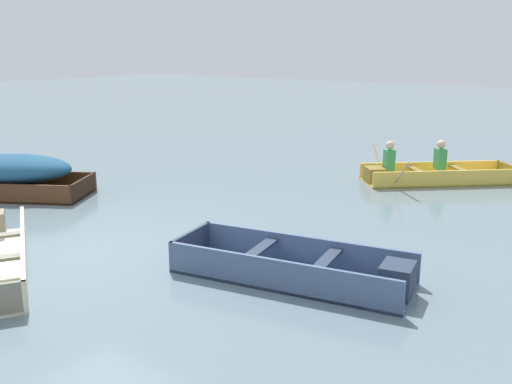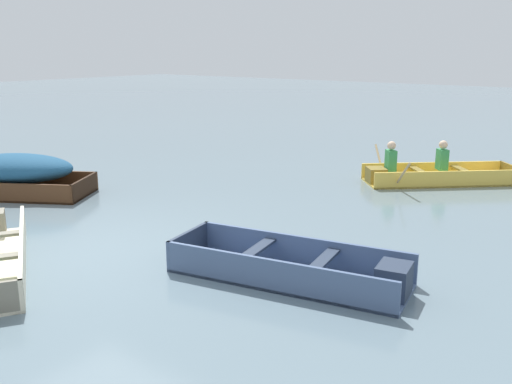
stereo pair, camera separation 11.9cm
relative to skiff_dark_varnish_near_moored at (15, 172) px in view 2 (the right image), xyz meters
The scene contains 4 objects.
ground_plane 3.97m from the skiff_dark_varnish_near_moored, 18.41° to the right, with size 80.00×80.00×0.00m, color slate.
skiff_dark_varnish_near_moored is the anchor object (origin of this frame).
skiff_slate_blue_mid_moored 6.77m from the skiff_dark_varnish_near_moored, ahead, with size 3.12×1.52×0.41m.
rowboat_yellow_with_crew 8.53m from the skiff_dark_varnish_near_moored, 43.78° to the left, with size 3.12×3.05×0.91m.
Camera 2 is at (6.55, -4.64, 2.82)m, focal length 40.00 mm.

